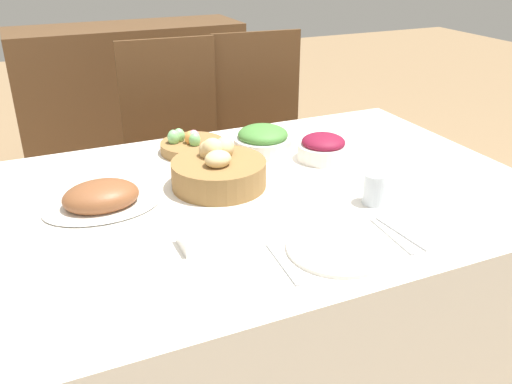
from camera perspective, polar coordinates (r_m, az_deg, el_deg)
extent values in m
cube|color=white|center=(1.72, -0.13, -11.14)|extent=(1.60, 1.07, 0.74)
cylinder|color=brown|center=(2.34, -1.32, -4.45)|extent=(0.03, 0.03, 0.45)
cylinder|color=brown|center=(2.47, 7.29, -2.97)|extent=(0.03, 0.03, 0.45)
cylinder|color=brown|center=(2.67, -3.85, -0.51)|extent=(0.03, 0.03, 0.45)
cylinder|color=brown|center=(2.79, 3.87, 0.63)|extent=(0.03, 0.03, 0.45)
cube|color=brown|center=(2.46, 1.56, 3.20)|extent=(0.46, 0.46, 0.02)
cube|color=brown|center=(2.55, 0.05, 10.60)|extent=(0.42, 0.06, 0.54)
cylinder|color=brown|center=(2.24, -11.02, -6.55)|extent=(0.03, 0.03, 0.45)
cylinder|color=brown|center=(2.31, -1.51, -4.90)|extent=(0.03, 0.03, 0.45)
cylinder|color=brown|center=(2.57, -12.53, -2.18)|extent=(0.03, 0.03, 0.45)
cylinder|color=brown|center=(2.64, -4.22, -0.88)|extent=(0.03, 0.03, 0.45)
cube|color=brown|center=(2.33, -7.65, 1.60)|extent=(0.45, 0.45, 0.02)
cube|color=brown|center=(2.42, -9.13, 9.44)|extent=(0.42, 0.05, 0.54)
cube|color=brown|center=(3.37, -12.79, 8.87)|extent=(1.30, 0.44, 0.93)
cylinder|color=olive|center=(1.55, -3.93, 1.93)|extent=(0.27, 0.27, 0.08)
ellipsoid|color=#E0C184|center=(1.57, -3.35, 4.71)|extent=(0.08, 0.09, 0.06)
ellipsoid|color=#E0C184|center=(1.59, -3.93, 4.34)|extent=(0.10, 0.10, 0.06)
ellipsoid|color=#E0C184|center=(1.57, -4.94, 4.35)|extent=(0.08, 0.08, 0.06)
ellipsoid|color=#E0C184|center=(1.50, -4.03, 3.48)|extent=(0.09, 0.09, 0.05)
ellipsoid|color=#E0C184|center=(1.55, -4.59, 4.57)|extent=(0.08, 0.08, 0.06)
cylinder|color=olive|center=(1.82, -6.66, 4.75)|extent=(0.21, 0.21, 0.03)
ellipsoid|color=#7FCC7A|center=(1.78, -6.46, 5.46)|extent=(0.04, 0.04, 0.05)
ellipsoid|color=#7FCC7A|center=(1.82, -8.11, 5.89)|extent=(0.04, 0.04, 0.05)
ellipsoid|color=#F29E4C|center=(1.81, -6.55, 5.72)|extent=(0.04, 0.04, 0.05)
ellipsoid|color=#F29E4C|center=(1.80, -6.92, 5.66)|extent=(0.04, 0.04, 0.05)
ellipsoid|color=pink|center=(1.80, -6.57, 5.71)|extent=(0.04, 0.04, 0.05)
ellipsoid|color=#7FCC7A|center=(1.81, -8.67, 5.69)|extent=(0.04, 0.04, 0.05)
ellipsoid|color=#F4D151|center=(1.82, -8.18, 5.80)|extent=(0.03, 0.03, 0.04)
ellipsoid|color=silver|center=(1.50, -15.87, -1.37)|extent=(0.31, 0.22, 0.01)
ellipsoid|color=brown|center=(1.49, -16.00, -0.44)|extent=(0.20, 0.15, 0.08)
cylinder|color=silver|center=(1.81, 0.72, 5.01)|extent=(0.19, 0.19, 0.05)
ellipsoid|color=#478438|center=(1.79, 0.73, 6.07)|extent=(0.17, 0.17, 0.06)
cylinder|color=silver|center=(1.76, 7.05, 4.23)|extent=(0.16, 0.16, 0.05)
ellipsoid|color=maroon|center=(1.75, 7.11, 5.26)|extent=(0.14, 0.14, 0.05)
cylinder|color=silver|center=(1.27, 8.72, -5.85)|extent=(0.24, 0.24, 0.01)
cube|color=#B7B7BC|center=(1.20, 2.73, -7.49)|extent=(0.02, 0.18, 0.00)
cube|color=#B7B7BC|center=(1.34, 14.04, -4.51)|extent=(0.02, 0.18, 0.00)
cube|color=#B7B7BC|center=(1.36, 15.05, -4.23)|extent=(0.02, 0.18, 0.00)
cylinder|color=silver|center=(1.48, 12.42, 0.34)|extent=(0.07, 0.07, 0.09)
cube|color=silver|center=(1.27, -5.07, -4.90)|extent=(0.13, 0.08, 0.03)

